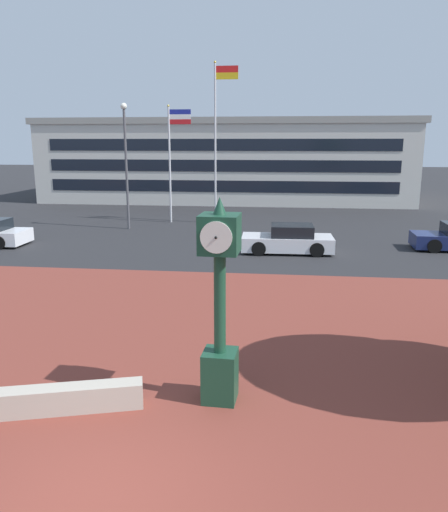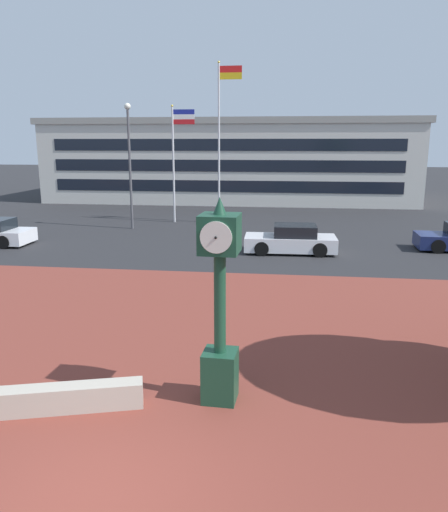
% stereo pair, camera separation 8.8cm
% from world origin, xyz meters
% --- Properties ---
extents(ground_plane, '(200.00, 200.00, 0.00)m').
position_xyz_m(ground_plane, '(0.00, 0.00, 0.00)').
color(ground_plane, '#262628').
extents(plaza_brick_paving, '(44.00, 16.67, 0.01)m').
position_xyz_m(plaza_brick_paving, '(0.00, 4.33, 0.00)').
color(plaza_brick_paving, brown).
rests_on(plaza_brick_paving, ground).
extents(planter_wall, '(3.18, 1.28, 0.50)m').
position_xyz_m(planter_wall, '(-1.54, 2.21, 0.25)').
color(planter_wall, '#ADA393').
rests_on(planter_wall, ground).
extents(street_clock, '(0.75, 0.83, 3.99)m').
position_xyz_m(street_clock, '(1.44, 3.03, 1.90)').
color(street_clock, '#19422D').
rests_on(street_clock, ground).
extents(car_street_far, '(4.16, 1.98, 1.28)m').
position_xyz_m(car_street_far, '(2.88, 16.67, 0.57)').
color(car_street_far, silver).
rests_on(car_street_far, ground).
extents(flagpole_primary, '(1.43, 0.14, 7.13)m').
position_xyz_m(flagpole_primary, '(-4.25, 24.70, 4.18)').
color(flagpole_primary, silver).
rests_on(flagpole_primary, ground).
extents(flagpole_secondary, '(1.43, 0.14, 9.56)m').
position_xyz_m(flagpole_secondary, '(-1.45, 24.70, 5.41)').
color(flagpole_secondary, silver).
rests_on(flagpole_secondary, ground).
extents(civic_building, '(30.79, 13.91, 6.80)m').
position_xyz_m(civic_building, '(-2.34, 39.61, 3.41)').
color(civic_building, beige).
rests_on(civic_building, ground).
extents(street_lamp_post, '(0.36, 0.36, 7.05)m').
position_xyz_m(street_lamp_post, '(-6.30, 21.99, 4.28)').
color(street_lamp_post, '#4C4C51').
rests_on(street_lamp_post, ground).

